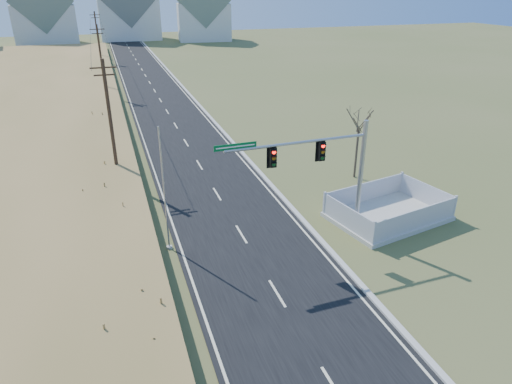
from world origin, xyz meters
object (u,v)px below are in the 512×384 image
object	(u,v)px
fence_enclosure	(388,214)
open_sign	(372,229)
bare_tree	(360,119)
flagpole	(165,203)
traffic_signal_mast	(332,171)

from	to	relation	value
fence_enclosure	open_sign	xyz separation A→B (m)	(-1.96, -1.37, 0.00)
bare_tree	fence_enclosure	bearing A→B (deg)	-101.88
fence_enclosure	flagpole	size ratio (longest dim) A/B	1.10
traffic_signal_mast	flagpole	size ratio (longest dim) A/B	1.23
traffic_signal_mast	fence_enclosure	xyz separation A→B (m)	(4.83, 1.17, -4.01)
fence_enclosure	bare_tree	size ratio (longest dim) A/B	1.36
fence_enclosure	bare_tree	bearing A→B (deg)	66.67
open_sign	flagpole	world-z (taller)	flagpole
bare_tree	flagpole	bearing A→B (deg)	-158.57
fence_enclosure	open_sign	size ratio (longest dim) A/B	13.52
fence_enclosure	flagpole	bearing A→B (deg)	165.47
fence_enclosure	flagpole	world-z (taller)	flagpole
flagpole	fence_enclosure	bearing A→B (deg)	-3.09
traffic_signal_mast	bare_tree	xyz separation A→B (m)	(6.25, 7.88, 0.32)
traffic_signal_mast	fence_enclosure	distance (m)	6.39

